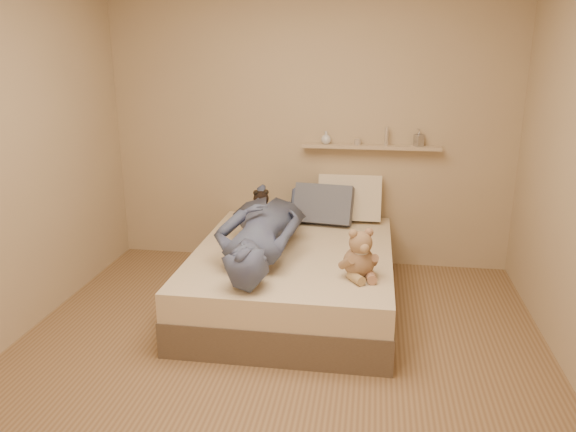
% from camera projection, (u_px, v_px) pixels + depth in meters
% --- Properties ---
extents(room, '(3.80, 3.80, 3.80)m').
position_uv_depth(room, '(271.00, 164.00, 3.17)').
color(room, olive).
rests_on(room, ground).
extents(bed, '(1.50, 1.90, 0.45)m').
position_uv_depth(bed, '(293.00, 277.00, 4.36)').
color(bed, brown).
rests_on(bed, floor).
extents(game_console, '(0.20, 0.14, 0.06)m').
position_uv_depth(game_console, '(257.00, 253.00, 3.74)').
color(game_console, silver).
rests_on(game_console, bed).
extents(teddy_bear, '(0.28, 0.29, 0.35)m').
position_uv_depth(teddy_bear, '(360.00, 257.00, 3.73)').
color(teddy_bear, '#8F674E').
rests_on(teddy_bear, bed).
extents(dark_plush, '(0.20, 0.20, 0.31)m').
position_uv_depth(dark_plush, '(261.00, 209.00, 4.89)').
color(dark_plush, black).
rests_on(dark_plush, bed).
extents(pillow_cream, '(0.55, 0.28, 0.43)m').
position_uv_depth(pillow_cream, '(350.00, 198.00, 4.96)').
color(pillow_cream, beige).
rests_on(pillow_cream, bed).
extents(pillow_grey, '(0.53, 0.33, 0.37)m').
position_uv_depth(pillow_grey, '(323.00, 205.00, 4.87)').
color(pillow_grey, slate).
rests_on(pillow_grey, bed).
extents(person, '(0.66, 1.68, 0.40)m').
position_uv_depth(person, '(262.00, 226.00, 4.19)').
color(person, '#435169').
rests_on(person, bed).
extents(wall_shelf, '(1.20, 0.12, 0.03)m').
position_uv_depth(wall_shelf, '(371.00, 147.00, 4.88)').
color(wall_shelf, tan).
rests_on(wall_shelf, wall_back).
extents(shelf_bottles, '(0.90, 0.12, 0.16)m').
position_uv_depth(shelf_bottles, '(368.00, 138.00, 4.86)').
color(shelf_bottles, silver).
rests_on(shelf_bottles, wall_shelf).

